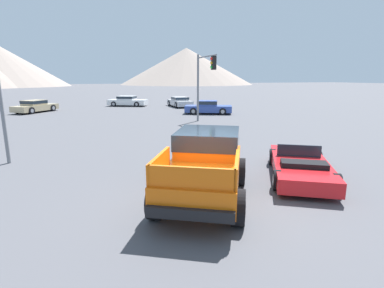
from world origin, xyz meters
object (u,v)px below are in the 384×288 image
(red_convertible_car, at_px, (300,166))
(parked_car_tan, at_px, (35,106))
(orange_pickup_truck, at_px, (205,161))
(parked_car_blue, at_px, (208,107))
(parked_car_white, at_px, (127,101))
(traffic_light_main, at_px, (205,75))
(parked_car_silver, at_px, (180,102))

(red_convertible_car, xyz_separation_m, parked_car_tan, (-11.51, 24.97, 0.21))
(orange_pickup_truck, relative_size, parked_car_blue, 1.06)
(parked_car_tan, bearing_deg, parked_car_white, 58.70)
(traffic_light_main, bearing_deg, orange_pickup_truck, -21.63)
(parked_car_silver, bearing_deg, red_convertible_car, -99.50)
(orange_pickup_truck, xyz_separation_m, parked_car_silver, (7.30, 26.10, -0.45))
(orange_pickup_truck, relative_size, parked_car_tan, 1.10)
(orange_pickup_truck, xyz_separation_m, parked_car_white, (1.63, 29.02, -0.43))
(parked_car_silver, height_order, traffic_light_main, traffic_light_main)
(parked_car_tan, height_order, parked_car_silver, parked_car_tan)
(parked_car_white, xyz_separation_m, parked_car_silver, (5.67, -2.92, -0.02))
(red_convertible_car, distance_m, parked_car_blue, 18.66)
(parked_car_silver, bearing_deg, parked_car_tan, -178.50)
(parked_car_blue, relative_size, traffic_light_main, 0.93)
(parked_car_tan, distance_m, parked_car_silver, 15.18)
(parked_car_tan, bearing_deg, parked_car_blue, 14.02)
(parked_car_tan, height_order, parked_car_white, same)
(red_convertible_car, relative_size, parked_car_silver, 1.05)
(traffic_light_main, bearing_deg, parked_car_white, -167.53)
(orange_pickup_truck, distance_m, parked_car_white, 29.07)
(orange_pickup_truck, bearing_deg, parked_car_white, 116.05)
(orange_pickup_truck, bearing_deg, parked_car_tan, 136.51)
(red_convertible_car, height_order, parked_car_tan, parked_car_tan)
(parked_car_blue, distance_m, traffic_light_main, 6.78)
(parked_car_silver, distance_m, traffic_light_main, 13.58)
(orange_pickup_truck, distance_m, traffic_light_main, 14.23)
(parked_car_silver, bearing_deg, parked_car_blue, -87.89)
(parked_car_tan, xyz_separation_m, parked_car_blue, (15.63, -6.76, 0.01))
(red_convertible_car, xyz_separation_m, traffic_light_main, (1.51, 12.66, 3.15))
(parked_car_blue, bearing_deg, traffic_light_main, -0.37)
(orange_pickup_truck, xyz_separation_m, traffic_light_main, (5.16, 13.02, 2.51))
(orange_pickup_truck, bearing_deg, parked_car_blue, 96.55)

